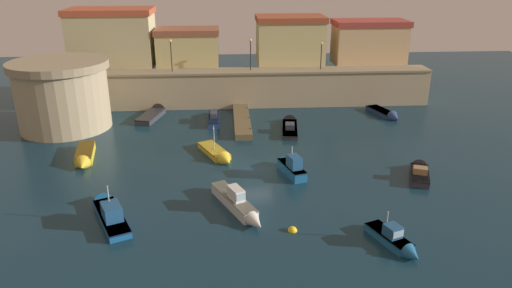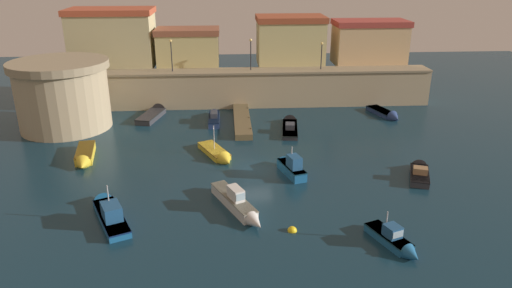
# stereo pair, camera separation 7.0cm
# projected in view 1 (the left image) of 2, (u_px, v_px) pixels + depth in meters

# --- Properties ---
(ground_plane) EXTENTS (108.19, 108.19, 0.00)m
(ground_plane) POSITION_uv_depth(u_px,v_px,m) (258.00, 169.00, 41.28)
(ground_plane) COLOR #112D3D
(quay_wall) EXTENTS (45.05, 3.40, 4.44)m
(quay_wall) POSITION_uv_depth(u_px,v_px,m) (247.00, 88.00, 58.68)
(quay_wall) COLOR tan
(quay_wall) RESTS_ON ground
(old_town_backdrop) EXTENTS (42.78, 6.15, 7.21)m
(old_town_backdrop) POSITION_uv_depth(u_px,v_px,m) (226.00, 41.00, 60.68)
(old_town_backdrop) COLOR tan
(old_town_backdrop) RESTS_ON ground
(fortress_tower) EXTENTS (10.13, 10.13, 7.27)m
(fortress_tower) POSITION_uv_depth(u_px,v_px,m) (63.00, 95.00, 50.18)
(fortress_tower) COLOR tan
(fortress_tower) RESTS_ON ground
(pier_dock) EXTENTS (1.79, 10.97, 0.70)m
(pier_dock) POSITION_uv_depth(u_px,v_px,m) (242.00, 121.00, 52.78)
(pier_dock) COLOR brown
(pier_dock) RESTS_ON ground
(quay_lamp_0) EXTENTS (0.32, 0.32, 3.79)m
(quay_lamp_0) POSITION_uv_depth(u_px,v_px,m) (171.00, 50.00, 56.43)
(quay_lamp_0) COLOR black
(quay_lamp_0) RESTS_ON quay_wall
(quay_lamp_1) EXTENTS (0.32, 0.32, 3.78)m
(quay_lamp_1) POSITION_uv_depth(u_px,v_px,m) (251.00, 50.00, 57.01)
(quay_lamp_1) COLOR black
(quay_lamp_1) RESTS_ON quay_wall
(quay_lamp_2) EXTENTS (0.32, 0.32, 3.29)m
(quay_lamp_2) POSITION_uv_depth(u_px,v_px,m) (321.00, 51.00, 57.64)
(quay_lamp_2) COLOR black
(quay_lamp_2) RESTS_ON quay_wall
(moored_boat_0) EXTENTS (2.37, 5.92, 1.37)m
(moored_boat_0) POSITION_uv_depth(u_px,v_px,m) (84.00, 156.00, 42.89)
(moored_boat_0) COLOR gold
(moored_boat_0) RESTS_ON ground
(moored_boat_1) EXTENTS (3.23, 6.59, 1.66)m
(moored_boat_1) POSITION_uv_depth(u_px,v_px,m) (155.00, 113.00, 55.30)
(moored_boat_1) COLOR #333338
(moored_boat_1) RESTS_ON ground
(moored_boat_2) EXTENTS (3.69, 5.68, 3.27)m
(moored_boat_2) POSITION_uv_depth(u_px,v_px,m) (218.00, 154.00, 43.64)
(moored_boat_2) COLOR gold
(moored_boat_2) RESTS_ON ground
(moored_boat_3) EXTENTS (4.20, 7.01, 3.13)m
(moored_boat_3) POSITION_uv_depth(u_px,v_px,m) (109.00, 211.00, 33.57)
(moored_boat_3) COLOR #195689
(moored_boat_3) RESTS_ON ground
(moored_boat_4) EXTENTS (2.44, 4.85, 2.64)m
(moored_boat_4) POSITION_uv_depth(u_px,v_px,m) (290.00, 166.00, 40.36)
(moored_boat_4) COLOR #195689
(moored_boat_4) RESTS_ON ground
(moored_boat_5) EXTENTS (2.38, 7.17, 1.50)m
(moored_boat_5) POSITION_uv_depth(u_px,v_px,m) (290.00, 125.00, 51.41)
(moored_boat_5) COLOR #333338
(moored_boat_5) RESTS_ON ground
(moored_boat_6) EXTENTS (3.05, 5.56, 1.46)m
(moored_boat_6) POSITION_uv_depth(u_px,v_px,m) (386.00, 114.00, 55.10)
(moored_boat_6) COLOR navy
(moored_boat_6) RESTS_ON ground
(moored_boat_7) EXTENTS (2.75, 4.63, 2.30)m
(moored_boat_7) POSITION_uv_depth(u_px,v_px,m) (396.00, 241.00, 30.02)
(moored_boat_7) COLOR #195689
(moored_boat_7) RESTS_ON ground
(moored_boat_8) EXTENTS (3.94, 6.86, 1.82)m
(moored_boat_8) POSITION_uv_depth(u_px,v_px,m) (238.00, 204.00, 34.29)
(moored_boat_8) COLOR silver
(moored_boat_8) RESTS_ON ground
(moored_boat_9) EXTENTS (1.19, 5.88, 1.43)m
(moored_boat_9) POSITION_uv_depth(u_px,v_px,m) (214.00, 117.00, 53.56)
(moored_boat_9) COLOR navy
(moored_boat_9) RESTS_ON ground
(moored_boat_10) EXTENTS (3.00, 5.08, 1.49)m
(moored_boat_10) POSITION_uv_depth(u_px,v_px,m) (419.00, 171.00, 40.09)
(moored_boat_10) COLOR #333338
(moored_boat_10) RESTS_ON ground
(mooring_buoy_0) EXTENTS (0.63, 0.63, 0.63)m
(mooring_buoy_0) POSITION_uv_depth(u_px,v_px,m) (292.00, 231.00, 31.89)
(mooring_buoy_0) COLOR yellow
(mooring_buoy_0) RESTS_ON ground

